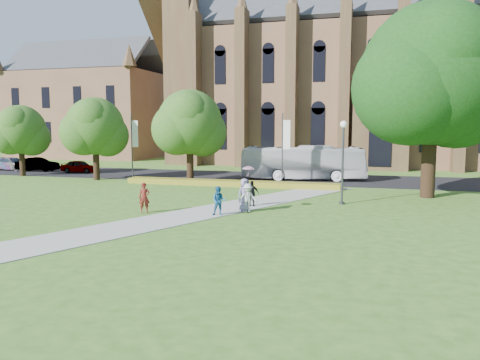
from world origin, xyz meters
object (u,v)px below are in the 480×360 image
(tour_coach, at_px, (303,163))
(large_tree, at_px, (433,74))
(pedestrian_0, at_px, (144,198))
(car_0, at_px, (80,166))
(streetlamp, at_px, (343,152))
(car_1, at_px, (38,164))
(car_2, at_px, (12,164))

(tour_coach, bearing_deg, large_tree, -137.68)
(large_tree, relative_size, tour_coach, 1.17)
(pedestrian_0, bearing_deg, car_0, 106.30)
(streetlamp, xyz_separation_m, car_1, (-33.23, 12.80, -2.54))
(streetlamp, bearing_deg, pedestrian_0, -149.56)
(tour_coach, distance_m, pedestrian_0, 19.79)
(car_0, bearing_deg, large_tree, -106.58)
(car_0, bearing_deg, pedestrian_0, -140.25)
(large_tree, bearing_deg, streetlamp, -140.71)
(tour_coach, bearing_deg, streetlamp, -169.33)
(car_1, relative_size, pedestrian_0, 2.64)
(large_tree, relative_size, car_2, 2.75)
(car_2, bearing_deg, car_1, -86.27)
(tour_coach, height_order, car_2, tour_coach)
(streetlamp, distance_m, large_tree, 8.73)
(car_1, bearing_deg, pedestrian_0, -138.90)
(car_1, bearing_deg, car_2, 76.77)
(tour_coach, bearing_deg, car_2, 80.85)
(tour_coach, relative_size, pedestrian_0, 6.63)
(car_1, bearing_deg, large_tree, -111.05)
(streetlamp, xyz_separation_m, pedestrian_0, (-10.55, -6.20, -2.41))
(tour_coach, relative_size, car_0, 2.90)
(car_0, distance_m, pedestrian_0, 25.62)
(tour_coach, distance_m, car_2, 32.51)
(streetlamp, height_order, car_2, streetlamp)
(tour_coach, xyz_separation_m, pedestrian_0, (-6.24, -18.76, -0.70))
(streetlamp, height_order, tour_coach, streetlamp)
(large_tree, distance_m, car_1, 40.34)
(streetlamp, relative_size, car_2, 1.09)
(tour_coach, bearing_deg, car_1, 81.27)
(pedestrian_0, bearing_deg, tour_coach, 45.32)
(car_0, xyz_separation_m, pedestrian_0, (17.34, -18.87, 0.21))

